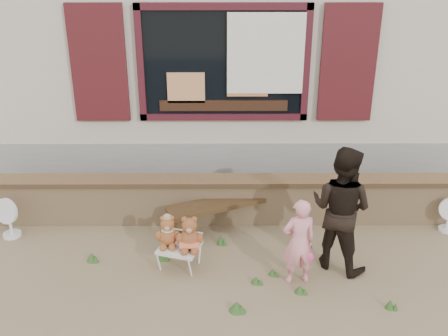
{
  "coord_description": "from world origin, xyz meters",
  "views": [
    {
      "loc": [
        -0.03,
        -5.56,
        3.72
      ],
      "look_at": [
        0.0,
        0.6,
        1.0
      ],
      "focal_mm": 42.0,
      "sensor_mm": 36.0,
      "label": 1
    }
  ],
  "objects_px": {
    "bench": "(227,208)",
    "adult": "(341,209)",
    "teddy_bear_right": "(190,232)",
    "child": "(299,242)",
    "teddy_bear_left": "(168,230)",
    "folding_chair": "(179,248)"
  },
  "relations": [
    {
      "from": "bench",
      "to": "adult",
      "type": "height_order",
      "value": "adult"
    },
    {
      "from": "teddy_bear_right",
      "to": "child",
      "type": "xyz_separation_m",
      "value": [
        1.26,
        -0.27,
        0.03
      ]
    },
    {
      "from": "teddy_bear_left",
      "to": "child",
      "type": "relative_size",
      "value": 0.38
    },
    {
      "from": "teddy_bear_right",
      "to": "adult",
      "type": "relative_size",
      "value": 0.28
    },
    {
      "from": "teddy_bear_left",
      "to": "teddy_bear_right",
      "type": "bearing_deg",
      "value": 0.0
    },
    {
      "from": "bench",
      "to": "teddy_bear_right",
      "type": "relative_size",
      "value": 3.8
    },
    {
      "from": "folding_chair",
      "to": "teddy_bear_right",
      "type": "height_order",
      "value": "teddy_bear_right"
    },
    {
      "from": "teddy_bear_right",
      "to": "adult",
      "type": "distance_m",
      "value": 1.81
    },
    {
      "from": "teddy_bear_left",
      "to": "adult",
      "type": "relative_size",
      "value": 0.26
    },
    {
      "from": "folding_chair",
      "to": "adult",
      "type": "relative_size",
      "value": 0.37
    },
    {
      "from": "bench",
      "to": "folding_chair",
      "type": "xyz_separation_m",
      "value": [
        -0.59,
        -0.94,
        -0.05
      ]
    },
    {
      "from": "teddy_bear_right",
      "to": "child",
      "type": "relative_size",
      "value": 0.41
    },
    {
      "from": "folding_chair",
      "to": "teddy_bear_right",
      "type": "distance_m",
      "value": 0.28
    },
    {
      "from": "teddy_bear_right",
      "to": "teddy_bear_left",
      "type": "bearing_deg",
      "value": -180.0
    },
    {
      "from": "folding_chair",
      "to": "adult",
      "type": "height_order",
      "value": "adult"
    },
    {
      "from": "bench",
      "to": "child",
      "type": "height_order",
      "value": "child"
    },
    {
      "from": "folding_chair",
      "to": "child",
      "type": "height_order",
      "value": "child"
    },
    {
      "from": "teddy_bear_left",
      "to": "child",
      "type": "xyz_separation_m",
      "value": [
        1.53,
        -0.35,
        0.05
      ]
    },
    {
      "from": "child",
      "to": "adult",
      "type": "bearing_deg",
      "value": -156.68
    },
    {
      "from": "teddy_bear_right",
      "to": "child",
      "type": "bearing_deg",
      "value": 4.88
    },
    {
      "from": "bench",
      "to": "child",
      "type": "distance_m",
      "value": 1.5
    },
    {
      "from": "folding_chair",
      "to": "adult",
      "type": "xyz_separation_m",
      "value": [
        1.93,
        0.04,
        0.52
      ]
    }
  ]
}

